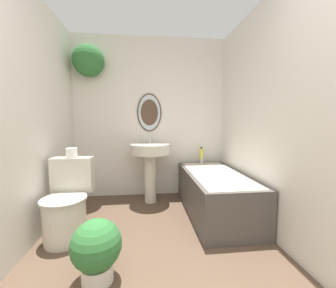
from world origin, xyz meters
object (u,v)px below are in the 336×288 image
(pedestal_sink, at_px, (150,159))
(potted_plant, at_px, (97,248))
(bathtub, at_px, (215,192))
(toilet_paper_roll, at_px, (72,153))
(toilet, at_px, (67,206))
(shampoo_bottle, at_px, (201,153))

(pedestal_sink, bearing_deg, potted_plant, -106.19)
(pedestal_sink, bearing_deg, bathtub, -29.84)
(pedestal_sink, height_order, toilet_paper_roll, pedestal_sink)
(pedestal_sink, distance_m, potted_plant, 1.56)
(toilet, bearing_deg, pedestal_sink, 44.02)
(bathtub, height_order, toilet_paper_roll, toilet_paper_roll)
(bathtub, relative_size, potted_plant, 3.14)
(pedestal_sink, xyz_separation_m, bathtub, (0.79, -0.45, -0.36))
(toilet_paper_roll, bearing_deg, bathtub, 5.71)
(toilet, distance_m, bathtub, 1.67)
(potted_plant, xyz_separation_m, toilet_paper_roll, (-0.42, 0.83, 0.56))
(bathtub, height_order, potted_plant, bathtub)
(bathtub, xyz_separation_m, shampoo_bottle, (-0.01, 0.60, 0.40))
(bathtub, bearing_deg, pedestal_sink, 150.16)
(potted_plant, distance_m, toilet_paper_roll, 1.09)
(shampoo_bottle, height_order, potted_plant, shampoo_bottle)
(bathtub, height_order, shampoo_bottle, shampoo_bottle)
(toilet, bearing_deg, bathtub, 12.47)
(toilet, relative_size, bathtub, 0.53)
(potted_plant, relative_size, toilet_paper_roll, 4.15)
(bathtub, relative_size, toilet_paper_roll, 13.05)
(pedestal_sink, relative_size, bathtub, 0.65)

